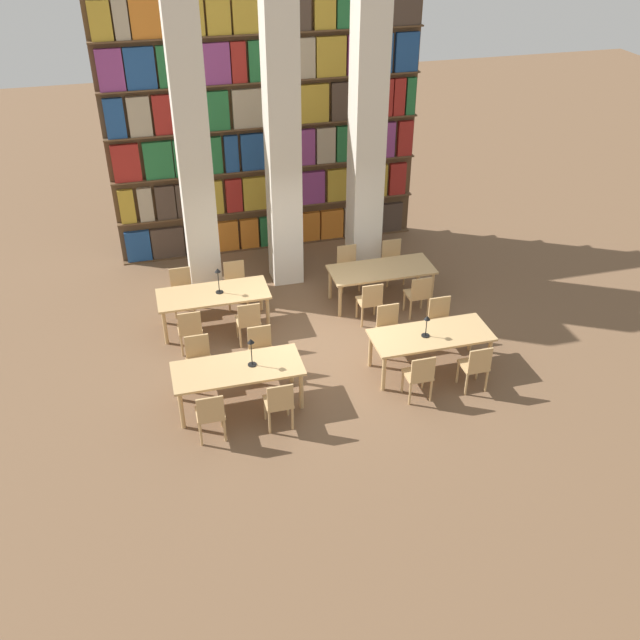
% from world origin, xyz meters
% --- Properties ---
extents(ground_plane, '(40.00, 40.00, 0.00)m').
position_xyz_m(ground_plane, '(0.00, 0.00, 0.00)').
color(ground_plane, brown).
extents(bookshelf_bank, '(6.61, 0.35, 5.50)m').
position_xyz_m(bookshelf_bank, '(0.00, 4.24, 2.71)').
color(bookshelf_bank, brown).
rests_on(bookshelf_bank, ground_plane).
extents(pillar_left, '(0.61, 0.61, 6.00)m').
position_xyz_m(pillar_left, '(-1.68, 2.65, 3.00)').
color(pillar_left, silver).
rests_on(pillar_left, ground_plane).
extents(pillar_center, '(0.61, 0.61, 6.00)m').
position_xyz_m(pillar_center, '(0.00, 2.65, 3.00)').
color(pillar_center, silver).
rests_on(pillar_center, ground_plane).
extents(pillar_right, '(0.61, 0.61, 6.00)m').
position_xyz_m(pillar_right, '(1.68, 2.65, 3.00)').
color(pillar_right, silver).
rests_on(pillar_right, ground_plane).
extents(reading_table_0, '(2.05, 0.86, 0.73)m').
position_xyz_m(reading_table_0, '(-1.64, -1.23, 0.65)').
color(reading_table_0, tan).
rests_on(reading_table_0, ground_plane).
extents(chair_0, '(0.42, 0.40, 0.88)m').
position_xyz_m(chair_0, '(-2.18, -1.94, 0.48)').
color(chair_0, tan).
rests_on(chair_0, ground_plane).
extents(chair_1, '(0.42, 0.40, 0.88)m').
position_xyz_m(chair_1, '(-2.18, -0.51, 0.48)').
color(chair_1, tan).
rests_on(chair_1, ground_plane).
extents(chair_2, '(0.42, 0.40, 0.88)m').
position_xyz_m(chair_2, '(-1.13, -1.94, 0.48)').
color(chair_2, tan).
rests_on(chair_2, ground_plane).
extents(chair_3, '(0.42, 0.40, 0.88)m').
position_xyz_m(chair_3, '(-1.13, -0.51, 0.48)').
color(chair_3, tan).
rests_on(chair_3, ground_plane).
extents(desk_lamp_0, '(0.14, 0.14, 0.49)m').
position_xyz_m(desk_lamp_0, '(-1.40, -1.21, 1.06)').
color(desk_lamp_0, black).
rests_on(desk_lamp_0, reading_table_0).
extents(reading_table_1, '(2.05, 0.86, 0.73)m').
position_xyz_m(reading_table_1, '(1.66, -1.13, 0.65)').
color(reading_table_1, tan).
rests_on(reading_table_1, ground_plane).
extents(chair_4, '(0.42, 0.40, 0.88)m').
position_xyz_m(chair_4, '(1.19, -1.84, 0.48)').
color(chair_4, tan).
rests_on(chair_4, ground_plane).
extents(chair_5, '(0.42, 0.40, 0.88)m').
position_xyz_m(chair_5, '(1.19, -0.42, 0.48)').
color(chair_5, tan).
rests_on(chair_5, ground_plane).
extents(chair_6, '(0.42, 0.40, 0.88)m').
position_xyz_m(chair_6, '(2.17, -1.84, 0.48)').
color(chair_6, tan).
rests_on(chair_6, ground_plane).
extents(chair_7, '(0.42, 0.40, 0.88)m').
position_xyz_m(chair_7, '(2.17, -0.42, 0.48)').
color(chair_7, tan).
rests_on(chair_7, ground_plane).
extents(desk_lamp_1, '(0.14, 0.14, 0.40)m').
position_xyz_m(desk_lamp_1, '(1.55, -1.15, 0.99)').
color(desk_lamp_1, black).
rests_on(desk_lamp_1, reading_table_1).
extents(reading_table_2, '(2.05, 0.86, 0.73)m').
position_xyz_m(reading_table_2, '(-1.70, 1.17, 0.65)').
color(reading_table_2, tan).
rests_on(reading_table_2, ground_plane).
extents(chair_8, '(0.42, 0.40, 0.88)m').
position_xyz_m(chair_8, '(-2.22, 0.45, 0.48)').
color(chair_8, tan).
rests_on(chair_8, ground_plane).
extents(chair_9, '(0.42, 0.40, 0.88)m').
position_xyz_m(chair_9, '(-2.22, 1.88, 0.48)').
color(chair_9, tan).
rests_on(chair_9, ground_plane).
extents(chair_10, '(0.42, 0.40, 0.88)m').
position_xyz_m(chair_10, '(-1.18, 0.45, 0.48)').
color(chair_10, tan).
rests_on(chair_10, ground_plane).
extents(chair_11, '(0.42, 0.40, 0.88)m').
position_xyz_m(chair_11, '(-1.18, 1.88, 0.48)').
color(chair_11, tan).
rests_on(chair_11, ground_plane).
extents(desk_lamp_2, '(0.14, 0.14, 0.50)m').
position_xyz_m(desk_lamp_2, '(-1.58, 1.16, 1.06)').
color(desk_lamp_2, black).
rests_on(desk_lamp_2, reading_table_2).
extents(reading_table_3, '(2.05, 0.86, 0.73)m').
position_xyz_m(reading_table_3, '(1.61, 1.25, 0.65)').
color(reading_table_3, tan).
rests_on(reading_table_3, ground_plane).
extents(chair_12, '(0.42, 0.40, 0.88)m').
position_xyz_m(chair_12, '(1.15, 0.54, 0.48)').
color(chair_12, tan).
rests_on(chair_12, ground_plane).
extents(chair_13, '(0.42, 0.40, 0.88)m').
position_xyz_m(chair_13, '(1.15, 1.97, 0.48)').
color(chair_13, tan).
rests_on(chair_13, ground_plane).
extents(chair_14, '(0.42, 0.40, 0.88)m').
position_xyz_m(chair_14, '(2.11, 0.54, 0.48)').
color(chair_14, tan).
rests_on(chair_14, ground_plane).
extents(chair_15, '(0.42, 0.40, 0.88)m').
position_xyz_m(chair_15, '(2.11, 1.97, 0.48)').
color(chair_15, tan).
rests_on(chair_15, ground_plane).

